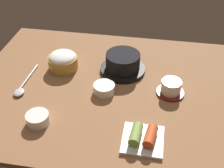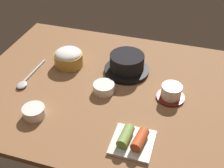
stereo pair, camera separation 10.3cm
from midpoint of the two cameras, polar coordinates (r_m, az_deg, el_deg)
The scene contains 8 objects.
dining_table at distance 106.97cm, azimuth 2.03°, elevation -0.96°, with size 100.00×76.00×2.00cm, color brown.
stone_pot at distance 111.91cm, azimuth 5.56°, elevation 3.82°, with size 17.45×17.45×7.66cm.
rice_bowl at distance 116.03cm, azimuth -6.06°, elevation 5.16°, with size 11.50×11.50×7.18cm.
tea_cup_with_saucer at distance 103.06cm, azimuth 14.37°, elevation -1.64°, with size 9.85×9.85×5.35cm.
banchan_cup_center at distance 102.88cm, azimuth 1.23°, elevation -0.82°, with size 7.63×7.63×3.28cm.
kimchi_plate at distance 86.40cm, azimuth 7.53°, elevation -11.03°, with size 12.18×12.18×4.26cm.
side_bowl_near at distance 95.66cm, azimuth -12.16°, elevation -5.45°, with size 7.32×7.32×3.42cm.
spoon at distance 111.41cm, azimuth -14.06°, elevation 0.61°, with size 3.60×19.94×1.35cm.
Camera 2 is at (25.59, -79.03, 68.71)cm, focal length 46.54 mm.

